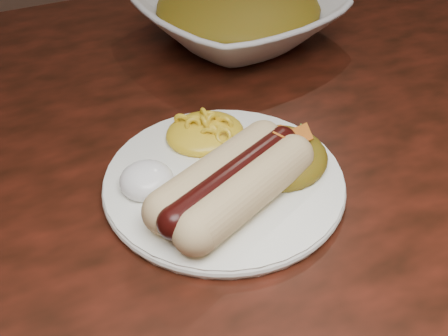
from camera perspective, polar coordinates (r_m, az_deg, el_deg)
name	(u,v)px	position (r m, az deg, el deg)	size (l,w,h in m)	color
table	(138,231)	(0.60, -9.35, -6.77)	(1.60, 0.90, 0.75)	#45140C
plate	(224,181)	(0.50, 0.00, -1.40)	(0.23, 0.23, 0.01)	white
hotdog	(233,181)	(0.46, 0.97, -1.41)	(0.14, 0.12, 0.04)	#D8C580
mac_and_cheese	(205,124)	(0.54, -2.10, 4.82)	(0.08, 0.07, 0.03)	yellow
sour_cream	(146,175)	(0.48, -8.50, -0.71)	(0.05, 0.05, 0.03)	white
taco_salad	(279,149)	(0.51, 5.95, 2.10)	(0.10, 0.09, 0.04)	#A34409
serving_bowl	(238,17)	(0.75, 1.54, 16.11)	(0.26, 0.26, 0.06)	silver
bowl_filling	(238,5)	(0.75, 1.56, 17.35)	(0.22, 0.22, 0.06)	#A34409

